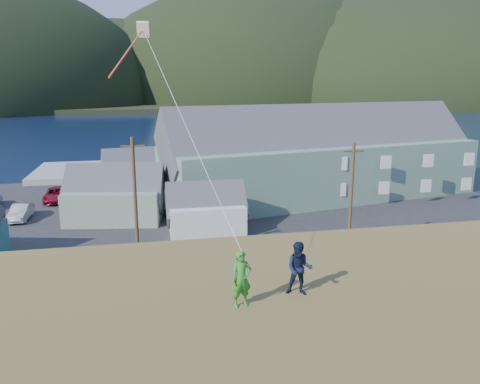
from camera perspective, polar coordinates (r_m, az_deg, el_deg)
The scene contains 15 objects.
ground at distance 33.08m, azimuth -5.06°, elevation -10.41°, with size 900.00×900.00×0.00m, color #0A1638.
grass_strip at distance 31.24m, azimuth -4.63°, elevation -11.79°, with size 110.00×8.00×0.10m, color #4C3D19.
waterfront_lot at distance 49.04m, azimuth -7.31°, elevation -2.42°, with size 72.00×36.00×0.12m, color #28282B.
wharf at distance 71.34m, azimuth -13.53°, elevation 2.60°, with size 26.00×14.00×0.90m, color gray.
far_shore at distance 360.34m, azimuth -11.13°, elevation 11.15°, with size 900.00×320.00×2.00m, color black.
far_hills at distance 312.12m, azimuth -4.37°, elevation 11.24°, with size 760.00×265.00×143.00m.
lodge at distance 54.72m, azimuth 10.11°, elevation 4.44°, with size 38.46×17.64×13.06m.
shed_palegreen_near at distance 46.73m, azimuth -15.02°, elevation -0.42°, with size 10.08×7.19×6.75m.
shed_white at distance 41.76m, azimuth -4.15°, elevation -2.15°, with size 7.05×4.70×5.58m.
shed_palegreen_far at distance 59.58m, azimuth -11.78°, elevation 2.59°, with size 10.29×6.89×6.41m.
utility_poles at distance 32.79m, azimuth -13.32°, elevation -2.22°, with size 32.63×0.24×9.60m.
parked_cars at distance 51.88m, azimuth -17.33°, elevation -1.16°, with size 23.76×12.84×1.58m.
kite_flyer_green at distance 13.06m, azimuth 0.17°, elevation -10.56°, with size 0.59×0.39×1.61m, color #2D8524.
kite_flyer_navy at distance 13.86m, azimuth 7.24°, elevation -9.24°, with size 0.78×0.61×1.60m, color black.
kite_rig at distance 18.77m, azimuth -11.88°, elevation 18.18°, with size 1.80×3.90×9.99m.
Camera 1 is at (-3.16, -30.12, 13.30)m, focal length 35.00 mm.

